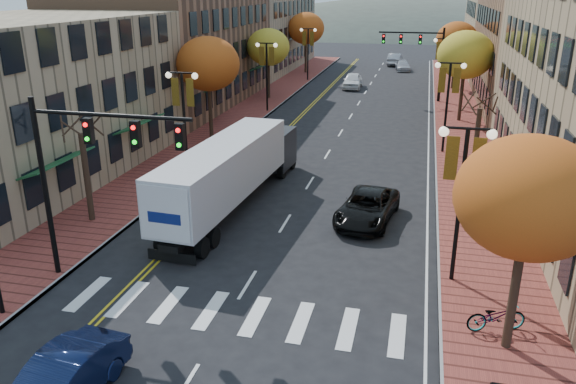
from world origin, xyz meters
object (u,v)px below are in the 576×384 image
Objects in this scene: semi_truck at (234,167)px; black_suv at (367,207)px; navy_sedan at (60,382)px; bicycle at (496,316)px.

semi_truck is 2.83× the size of black_suv.
semi_truck is 14.99m from navy_sedan.
navy_sedan is 13.16m from bicycle.
black_suv is 9.77m from bicycle.
black_suv reaches higher than bicycle.
bicycle is at bearing -32.80° from semi_truck.
navy_sedan reaches higher than black_suv.
navy_sedan is 0.86× the size of black_suv.
navy_sedan is at bearing 98.77° from bicycle.
bicycle is at bearing -51.46° from black_suv.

